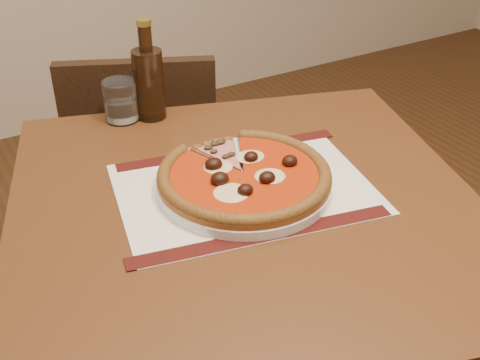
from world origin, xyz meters
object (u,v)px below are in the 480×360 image
object	(u,v)px
plate	(244,184)
bottle	(149,81)
water_glass	(121,101)
pizza	(244,174)
table	(246,246)
chair_far	(147,167)

from	to	relation	value
plate	bottle	xyz separation A→B (m)	(-0.02, 0.35, 0.07)
water_glass	bottle	bearing A→B (deg)	-18.02
plate	pizza	size ratio (longest dim) A/B	1.01
table	bottle	xyz separation A→B (m)	(-0.01, 0.38, 0.19)
water_glass	bottle	distance (m)	0.07
table	plate	bearing A→B (deg)	64.00
bottle	pizza	bearing A→B (deg)	-85.93
plate	bottle	distance (m)	0.36
chair_far	bottle	bearing A→B (deg)	98.68
pizza	table	bearing A→B (deg)	-116.11
pizza	water_glass	distance (m)	0.38
pizza	chair_far	bearing A→B (deg)	85.37
pizza	water_glass	size ratio (longest dim) A/B	3.48
chair_far	pizza	world-z (taller)	chair_far
pizza	water_glass	bearing A→B (deg)	102.85
pizza	bottle	size ratio (longest dim) A/B	1.42
table	bottle	world-z (taller)	bottle
chair_far	pizza	bearing A→B (deg)	109.90
table	chair_far	world-z (taller)	chair_far
plate	table	bearing A→B (deg)	-116.00
table	plate	distance (m)	0.12
chair_far	table	bearing A→B (deg)	108.78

